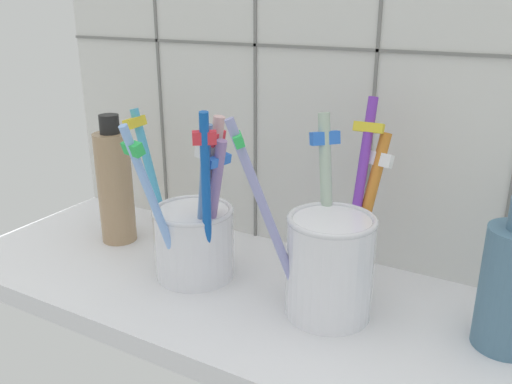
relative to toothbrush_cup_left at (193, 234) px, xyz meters
The scene contains 6 objects.
counter_slab 8.83cm from the toothbrush_cup_left, ahead, with size 64.00×22.00×2.00cm, color silver.
tile_wall_back 21.37cm from the toothbrush_cup_left, 60.93° to the left, with size 64.00×2.20×45.00cm.
toothbrush_cup_left is the anchor object (origin of this frame).
toothbrush_cup_right 13.86cm from the toothbrush_cup_left, ahead, with size 10.85×12.83×17.99cm.
ceramic_vase 27.82cm from the toothbrush_cup_left, ahead, with size 4.73×4.73×12.37cm.
soap_bottle 12.91cm from the toothbrush_cup_left, 167.09° to the left, with size 3.83×3.83×14.32cm.
Camera 1 is at (21.48, -38.09, 27.75)cm, focal length 37.54 mm.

